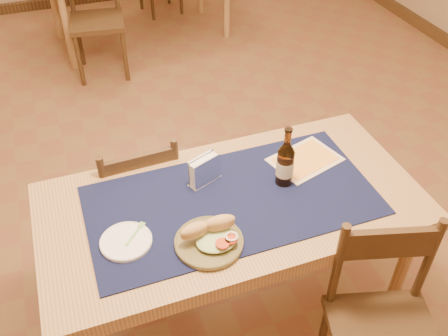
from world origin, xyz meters
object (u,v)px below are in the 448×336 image
object	(u,v)px
chair_main_near	(384,327)
napkin_holder	(204,171)
main_table	(232,214)
beer_bottle	(285,163)
sandwich_plate	(210,238)
chair_main_far	(139,196)

from	to	relation	value
chair_main_near	napkin_holder	size ratio (longest dim) A/B	5.70
main_table	napkin_holder	xyz separation A→B (m)	(-0.07, 0.15, 0.15)
chair_main_near	beer_bottle	distance (m)	0.75
napkin_holder	chair_main_near	bearing A→B (deg)	-56.87
sandwich_plate	chair_main_near	bearing A→B (deg)	-34.92
chair_main_near	sandwich_plate	size ratio (longest dim) A/B	3.40
beer_bottle	napkin_holder	distance (m)	0.35
beer_bottle	napkin_holder	bearing A→B (deg)	159.49
chair_main_near	beer_bottle	xyz separation A→B (m)	(-0.16, 0.62, 0.39)
main_table	chair_main_far	distance (m)	0.63
main_table	chair_main_near	xyz separation A→B (m)	(0.41, -0.60, -0.20)
chair_main_far	sandwich_plate	size ratio (longest dim) A/B	3.21
chair_main_far	chair_main_near	xyz separation A→B (m)	(0.74, -1.08, 0.03)
chair_main_far	beer_bottle	distance (m)	0.84
chair_main_far	napkin_holder	bearing A→B (deg)	-53.69
main_table	sandwich_plate	world-z (taller)	sandwich_plate
sandwich_plate	chair_main_far	bearing A→B (deg)	103.22
main_table	chair_main_far	size ratio (longest dim) A/B	1.88
chair_main_far	chair_main_near	world-z (taller)	chair_main_near
main_table	beer_bottle	bearing A→B (deg)	6.49
beer_bottle	sandwich_plate	bearing A→B (deg)	-151.52
chair_main_far	chair_main_near	distance (m)	1.31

